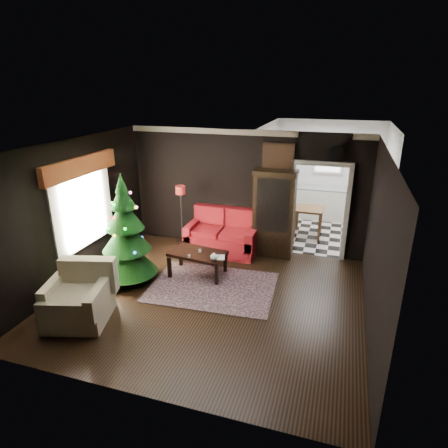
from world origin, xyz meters
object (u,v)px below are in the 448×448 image
(christmas_tree, at_px, (126,232))
(kitchen_table, at_px, (308,222))
(armchair, at_px, (77,296))
(floor_lamp, at_px, (181,216))
(loveseat, at_px, (222,232))
(coffee_table, at_px, (198,263))
(teapot, at_px, (214,257))
(wall_clock, at_px, (336,154))
(curio_cabinet, at_px, (274,216))

(christmas_tree, height_order, kitchen_table, christmas_tree)
(armchair, height_order, kitchen_table, armchair)
(floor_lamp, bearing_deg, loveseat, 4.75)
(coffee_table, bearing_deg, christmas_tree, -151.78)
(coffee_table, relative_size, kitchen_table, 1.47)
(teapot, bearing_deg, wall_clock, 43.15)
(armchair, bearing_deg, christmas_tree, 70.69)
(curio_cabinet, height_order, teapot, curio_cabinet)
(floor_lamp, height_order, armchair, floor_lamp)
(curio_cabinet, relative_size, wall_clock, 5.94)
(loveseat, distance_m, kitchen_table, 2.45)
(loveseat, height_order, wall_clock, wall_clock)
(coffee_table, xyz_separation_m, wall_clock, (2.49, 1.65, 2.12))
(christmas_tree, xyz_separation_m, kitchen_table, (3.15, 3.55, -0.68))
(curio_cabinet, bearing_deg, loveseat, -169.17)
(christmas_tree, xyz_separation_m, coffee_table, (1.22, 0.65, -0.79))
(loveseat, height_order, christmas_tree, christmas_tree)
(coffee_table, distance_m, teapot, 0.61)
(floor_lamp, relative_size, wall_clock, 4.48)
(coffee_table, bearing_deg, teapot, -30.96)
(christmas_tree, height_order, armchair, christmas_tree)
(kitchen_table, bearing_deg, loveseat, -137.49)
(floor_lamp, relative_size, armchair, 1.40)
(christmas_tree, distance_m, armchair, 1.57)
(teapot, height_order, kitchen_table, kitchen_table)
(floor_lamp, bearing_deg, kitchen_table, 31.88)
(loveseat, xyz_separation_m, coffee_table, (-0.14, -1.25, -0.24))
(floor_lamp, xyz_separation_m, christmas_tree, (-0.37, -1.82, 0.22))
(christmas_tree, distance_m, teapot, 1.77)
(loveseat, xyz_separation_m, floor_lamp, (-0.98, -0.08, 0.33))
(floor_lamp, bearing_deg, wall_clock, 8.22)
(coffee_table, height_order, wall_clock, wall_clock)
(armchair, xyz_separation_m, wall_clock, (3.80, 3.76, 1.92))
(floor_lamp, distance_m, coffee_table, 1.55)
(christmas_tree, height_order, coffee_table, christmas_tree)
(floor_lamp, xyz_separation_m, kitchen_table, (2.78, 1.73, -0.45))
(wall_clock, relative_size, kitchen_table, 0.43)
(wall_clock, bearing_deg, christmas_tree, -148.12)
(teapot, bearing_deg, christmas_tree, -166.85)
(christmas_tree, height_order, teapot, christmas_tree)
(armchair, bearing_deg, floor_lamp, 66.44)
(teapot, bearing_deg, kitchen_table, 64.74)
(christmas_tree, distance_m, wall_clock, 4.56)
(coffee_table, bearing_deg, curio_cabinet, 48.83)
(kitchen_table, bearing_deg, wall_clock, -66.25)
(loveseat, height_order, floor_lamp, floor_lamp)
(curio_cabinet, xyz_separation_m, teapot, (-0.84, -1.74, -0.36))
(curio_cabinet, relative_size, armchair, 1.85)
(loveseat, xyz_separation_m, curio_cabinet, (1.15, 0.22, 0.45))
(curio_cabinet, relative_size, kitchen_table, 2.53)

